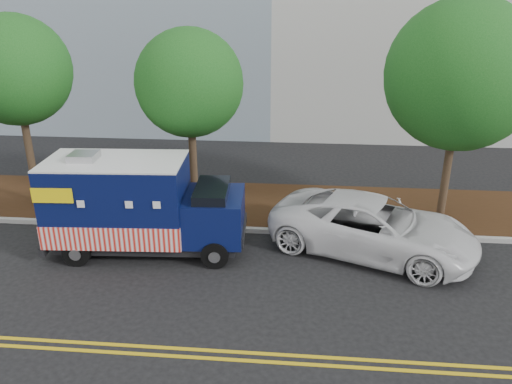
{
  "coord_description": "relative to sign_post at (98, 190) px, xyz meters",
  "views": [
    {
      "loc": [
        3.53,
        -13.11,
        7.24
      ],
      "look_at": [
        2.29,
        0.6,
        1.73
      ],
      "focal_mm": 35.0,
      "sensor_mm": 36.0,
      "label": 1
    }
  ],
  "objects": [
    {
      "name": "tree_c",
      "position": [
        11.44,
        1.22,
        3.69
      ],
      "size": [
        4.66,
        4.66,
        7.23
      ],
      "color": "#38281C",
      "rests_on": "ground"
    },
    {
      "name": "sign_post",
      "position": [
        0.0,
        0.0,
        0.0
      ],
      "size": [
        0.06,
        0.06,
        2.4
      ],
      "primitive_type": "cube",
      "color": "#473828",
      "rests_on": "ground"
    },
    {
      "name": "tree_a",
      "position": [
        -2.88,
        1.26,
        3.65
      ],
      "size": [
        3.67,
        3.67,
        6.7
      ],
      "color": "#38281C",
      "rests_on": "ground"
    },
    {
      "name": "food_truck",
      "position": [
        1.87,
        -1.75,
        0.18
      ],
      "size": [
        5.91,
        2.5,
        3.05
      ],
      "rotation": [
        0.0,
        0.0,
        0.06
      ],
      "color": "black",
      "rests_on": "ground"
    },
    {
      "name": "curb",
      "position": [
        3.05,
        -0.26,
        -1.12
      ],
      "size": [
        120.0,
        0.18,
        0.15
      ],
      "primitive_type": "cube",
      "color": "#9E9E99",
      "rests_on": "ground"
    },
    {
      "name": "mulch_strip",
      "position": [
        3.05,
        1.84,
        -1.12
      ],
      "size": [
        120.0,
        4.0,
        0.15
      ],
      "primitive_type": "cube",
      "color": "#311F0D",
      "rests_on": "ground"
    },
    {
      "name": "centerline_far",
      "position": [
        3.05,
        -6.36,
        -1.19
      ],
      "size": [
        120.0,
        0.1,
        0.01
      ],
      "primitive_type": "cube",
      "color": "gold",
      "rests_on": "ground"
    },
    {
      "name": "ground",
      "position": [
        3.05,
        -1.66,
        -1.2
      ],
      "size": [
        120.0,
        120.0,
        0.0
      ],
      "primitive_type": "plane",
      "color": "black",
      "rests_on": "ground"
    },
    {
      "name": "tree_b",
      "position": [
        3.0,
        1.12,
        3.34
      ],
      "size": [
        3.5,
        3.5,
        6.3
      ],
      "color": "#38281C",
      "rests_on": "ground"
    },
    {
      "name": "centerline_near",
      "position": [
        3.05,
        -6.11,
        -1.19
      ],
      "size": [
        120.0,
        0.1,
        0.01
      ],
      "primitive_type": "cube",
      "color": "gold",
      "rests_on": "ground"
    },
    {
      "name": "white_car",
      "position": [
        8.84,
        -1.23,
        -0.37
      ],
      "size": [
        6.6,
        4.78,
        1.67
      ],
      "primitive_type": "imported",
      "rotation": [
        0.0,
        0.0,
        1.19
      ],
      "color": "white",
      "rests_on": "ground"
    }
  ]
}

